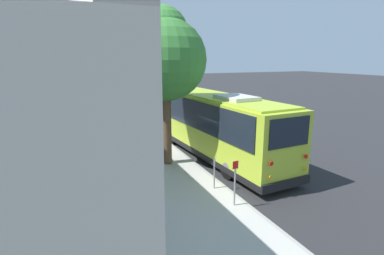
# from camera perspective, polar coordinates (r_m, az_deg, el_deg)

# --- Properties ---
(ground_plane) EXTENTS (160.00, 160.00, 0.00)m
(ground_plane) POSITION_cam_1_polar(r_m,az_deg,el_deg) (15.53, 6.51, -6.84)
(ground_plane) COLOR #28282B
(sidewalk_slab) EXTENTS (80.00, 3.63, 0.15)m
(sidewalk_slab) POSITION_cam_1_polar(r_m,az_deg,el_deg) (14.20, -5.92, -8.46)
(sidewalk_slab) COLOR #B2AFA8
(sidewalk_slab) RESTS_ON ground
(curb_strip) EXTENTS (80.00, 0.14, 0.15)m
(curb_strip) POSITION_cam_1_polar(r_m,az_deg,el_deg) (14.82, 1.11, -7.44)
(curb_strip) COLOR #9D9A94
(curb_strip) RESTS_ON ground
(shuttle_bus) EXTENTS (11.22, 3.37, 3.55)m
(shuttle_bus) POSITION_cam_1_polar(r_m,az_deg,el_deg) (16.15, 4.29, 1.06)
(shuttle_bus) COLOR #ADC633
(shuttle_bus) RESTS_ON ground
(parked_sedan_silver) EXTENTS (4.57, 1.81, 1.30)m
(parked_sedan_silver) POSITION_cam_1_polar(r_m,az_deg,el_deg) (27.30, -8.46, 3.17)
(parked_sedan_silver) COLOR #A8AAAF
(parked_sedan_silver) RESTS_ON ground
(parked_sedan_gray) EXTENTS (4.39, 1.96, 1.33)m
(parked_sedan_gray) POSITION_cam_1_polar(r_m,az_deg,el_deg) (33.16, -11.39, 4.85)
(parked_sedan_gray) COLOR slate
(parked_sedan_gray) RESTS_ON ground
(street_tree) EXTENTS (3.83, 3.83, 7.53)m
(street_tree) POSITION_cam_1_polar(r_m,az_deg,el_deg) (14.33, -5.22, 13.67)
(street_tree) COLOR brown
(street_tree) RESTS_ON sidewalk_slab
(sign_post_near) EXTENTS (0.06, 0.22, 1.66)m
(sign_post_near) POSITION_cam_1_polar(r_m,az_deg,el_deg) (10.79, 8.17, -10.40)
(sign_post_near) COLOR gray
(sign_post_near) RESTS_ON sidewalk_slab
(sign_post_far) EXTENTS (0.06, 0.06, 1.31)m
(sign_post_far) POSITION_cam_1_polar(r_m,az_deg,el_deg) (12.12, 4.27, -8.62)
(sign_post_far) COLOR gray
(sign_post_far) RESTS_ON sidewalk_slab
(fire_hydrant) EXTENTS (0.22, 0.22, 0.81)m
(fire_hydrant) POSITION_cam_1_polar(r_m,az_deg,el_deg) (23.09, -9.83, 1.15)
(fire_hydrant) COLOR gold
(fire_hydrant) RESTS_ON sidewalk_slab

